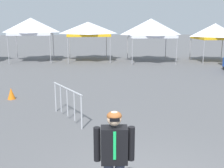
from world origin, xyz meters
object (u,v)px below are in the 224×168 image
(canopy_tent_far_right, at_px, (151,28))
(canopy_tent_right_of_center, at_px, (88,29))
(traffic_cone_lot_center, at_px, (11,94))
(person_foreground, at_px, (114,156))
(crowd_barrier_by_lift, at_px, (67,97))
(canopy_tent_behind_left, at_px, (215,31))
(canopy_tent_behind_right, at_px, (31,26))

(canopy_tent_far_right, bearing_deg, canopy_tent_right_of_center, 167.08)
(canopy_tent_right_of_center, relative_size, traffic_cone_lot_center, 7.35)
(person_foreground, distance_m, crowd_barrier_by_lift, 4.72)
(canopy_tent_behind_left, relative_size, person_foreground, 1.73)
(canopy_tent_behind_right, height_order, crowd_barrier_by_lift, canopy_tent_behind_right)
(canopy_tent_behind_left, height_order, crowd_barrier_by_lift, canopy_tent_behind_left)
(canopy_tent_behind_left, bearing_deg, canopy_tent_behind_right, 173.63)
(canopy_tent_right_of_center, distance_m, canopy_tent_behind_left, 10.28)
(canopy_tent_behind_right, relative_size, person_foreground, 1.98)
(canopy_tent_right_of_center, relative_size, canopy_tent_far_right, 0.97)
(canopy_tent_right_of_center, bearing_deg, canopy_tent_far_right, -12.92)
(canopy_tent_behind_right, xyz_separation_m, canopy_tent_behind_left, (14.79, -1.65, -0.38))
(person_foreground, distance_m, traffic_cone_lot_center, 8.13)
(canopy_tent_behind_right, distance_m, person_foreground, 19.72)
(person_foreground, bearing_deg, canopy_tent_behind_left, 60.50)
(canopy_tent_behind_right, xyz_separation_m, canopy_tent_far_right, (9.64, -1.26, -0.12))
(canopy_tent_behind_left, distance_m, traffic_cone_lot_center, 16.94)
(canopy_tent_far_right, relative_size, canopy_tent_behind_left, 1.19)
(canopy_tent_behind_right, xyz_separation_m, crowd_barrier_by_lift, (3.89, -14.41, -2.08))
(canopy_tent_far_right, bearing_deg, canopy_tent_behind_right, 172.54)
(canopy_tent_far_right, xyz_separation_m, crowd_barrier_by_lift, (-5.75, -13.15, -1.97))
(canopy_tent_behind_left, distance_m, person_foreground, 19.97)
(crowd_barrier_by_lift, bearing_deg, canopy_tent_far_right, 66.38)
(canopy_tent_right_of_center, distance_m, person_foreground, 18.95)
(person_foreground, height_order, traffic_cone_lot_center, person_foreground)
(canopy_tent_far_right, relative_size, person_foreground, 2.06)
(canopy_tent_behind_right, distance_m, canopy_tent_right_of_center, 4.64)
(canopy_tent_far_right, distance_m, traffic_cone_lot_center, 13.58)
(canopy_tent_right_of_center, distance_m, traffic_cone_lot_center, 12.32)
(canopy_tent_behind_right, height_order, person_foreground, canopy_tent_behind_right)
(crowd_barrier_by_lift, bearing_deg, traffic_cone_lot_center, 133.45)
(canopy_tent_far_right, distance_m, crowd_barrier_by_lift, 14.48)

